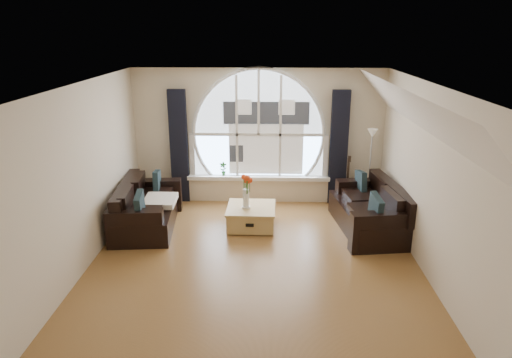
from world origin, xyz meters
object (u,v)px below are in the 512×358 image
object	(u,v)px
sofa_left	(147,206)
sofa_right	(369,208)
floor_lamp	(370,169)
guitar	(347,180)
potted_plant	(223,169)
coffee_chest	(251,216)
vase_flowers	(246,187)

from	to	relation	value
sofa_left	sofa_right	xyz separation A→B (m)	(3.95, -0.00, 0.00)
sofa_left	floor_lamp	bearing A→B (deg)	8.97
sofa_left	guitar	xyz separation A→B (m)	(3.74, 1.20, 0.13)
sofa_right	floor_lamp	world-z (taller)	floor_lamp
sofa_right	guitar	size ratio (longest dim) A/B	1.81
sofa_right	floor_lamp	distance (m)	1.16
sofa_right	guitar	distance (m)	1.23
guitar	potted_plant	xyz separation A→B (m)	(-2.50, 0.18, 0.16)
sofa_left	sofa_right	size ratio (longest dim) A/B	0.96
coffee_chest	guitar	distance (m)	2.22
floor_lamp	potted_plant	bearing A→B (deg)	173.92
guitar	sofa_right	bearing A→B (deg)	-69.71
coffee_chest	sofa_right	bearing A→B (deg)	-0.59
sofa_left	sofa_right	world-z (taller)	sofa_right
potted_plant	floor_lamp	bearing A→B (deg)	-6.08
sofa_left	sofa_right	bearing A→B (deg)	-5.52
vase_flowers	floor_lamp	bearing A→B (deg)	23.87
floor_lamp	sofa_left	bearing A→B (deg)	-165.58
sofa_right	potted_plant	distance (m)	3.06
vase_flowers	guitar	xyz separation A→B (m)	(1.97, 1.18, -0.24)
sofa_left	potted_plant	size ratio (longest dim) A/B	6.51
guitar	potted_plant	size ratio (longest dim) A/B	3.75
sofa_left	vase_flowers	xyz separation A→B (m)	(1.77, 0.02, 0.37)
vase_flowers	potted_plant	size ratio (longest dim) A/B	2.48
floor_lamp	potted_plant	world-z (taller)	floor_lamp
coffee_chest	potted_plant	world-z (taller)	potted_plant
coffee_chest	floor_lamp	bearing A→B (deg)	24.94
vase_flowers	potted_plant	world-z (taller)	vase_flowers
sofa_left	coffee_chest	size ratio (longest dim) A/B	2.14
coffee_chest	vase_flowers	xyz separation A→B (m)	(-0.09, -0.04, 0.56)
sofa_left	vase_flowers	distance (m)	1.81
coffee_chest	floor_lamp	xyz separation A→B (m)	(2.28, 1.01, 0.59)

